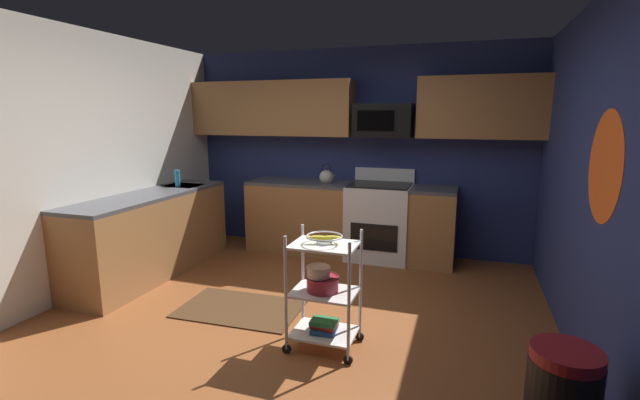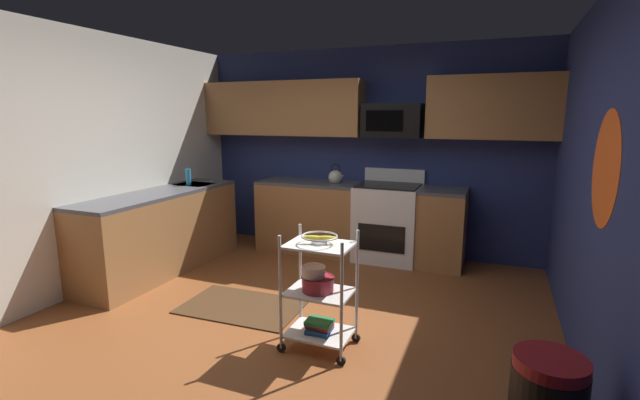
{
  "view_description": "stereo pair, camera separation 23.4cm",
  "coord_description": "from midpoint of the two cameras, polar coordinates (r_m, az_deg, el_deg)",
  "views": [
    {
      "loc": [
        1.39,
        -3.16,
        1.77
      ],
      "look_at": [
        0.21,
        0.34,
        1.05
      ],
      "focal_mm": 24.69,
      "sensor_mm": 36.0,
      "label": 1
    },
    {
      "loc": [
        1.61,
        -3.08,
        1.77
      ],
      "look_at": [
        0.21,
        0.34,
        1.05
      ],
      "focal_mm": 24.69,
      "sensor_mm": 36.0,
      "label": 2
    }
  ],
  "objects": [
    {
      "name": "kettle",
      "position": [
        5.57,
        3.24,
        3.0
      ],
      "size": [
        0.21,
        0.18,
        0.26
      ],
      "color": "beige",
      "rests_on": "counter_run"
    },
    {
      "name": "book_stack",
      "position": [
        3.51,
        1.91,
        -16.03
      ],
      "size": [
        0.21,
        0.2,
        0.09
      ],
      "color": "#1E4C8C",
      "rests_on": "rolling_cart"
    },
    {
      "name": "floor_rug",
      "position": [
        4.27,
        -8.48,
        -13.49
      ],
      "size": [
        1.12,
        0.74,
        0.01
      ],
      "primitive_type": "cube",
      "rotation": [
        0.0,
        0.0,
        0.03
      ],
      "color": "#472D19",
      "rests_on": "ground"
    },
    {
      "name": "rolling_cart",
      "position": [
        3.39,
        1.94,
        -11.86
      ],
      "size": [
        0.55,
        0.38,
        0.91
      ],
      "color": "silver",
      "rests_on": "ground"
    },
    {
      "name": "microwave",
      "position": [
        5.44,
        10.67,
        10.08
      ],
      "size": [
        0.7,
        0.39,
        0.4
      ],
      "color": "black"
    },
    {
      "name": "counter_run",
      "position": [
        5.34,
        -4.8,
        -3.2
      ],
      "size": [
        3.51,
        2.73,
        0.92
      ],
      "color": "#9E6B3D",
      "rests_on": "ground"
    },
    {
      "name": "dish_soap_bottle",
      "position": [
        5.58,
        -15.56,
        2.88
      ],
      "size": [
        0.06,
        0.06,
        0.2
      ],
      "primitive_type": "cylinder",
      "color": "#2D8CBF",
      "rests_on": "counter_run"
    },
    {
      "name": "fruit_bowl",
      "position": [
        3.25,
        1.99,
        -4.94
      ],
      "size": [
        0.27,
        0.27,
        0.07
      ],
      "color": "silver",
      "rests_on": "rolling_cart"
    },
    {
      "name": "wall_back",
      "position": [
        5.77,
        7.08,
        6.24
      ],
      "size": [
        4.52,
        0.06,
        2.6
      ],
      "primitive_type": "cube",
      "color": "navy",
      "rests_on": "ground"
    },
    {
      "name": "mixing_bowl_small",
      "position": [
        3.33,
        1.2,
        -9.22
      ],
      "size": [
        0.18,
        0.18,
        0.08
      ],
      "color": "silver",
      "rests_on": "rolling_cart"
    },
    {
      "name": "upper_cabinets",
      "position": [
        5.59,
        5.79,
        11.76
      ],
      "size": [
        4.4,
        0.33,
        0.7
      ],
      "color": "#9E6B3D"
    },
    {
      "name": "floor",
      "position": [
        3.9,
        -3.2,
        -16.35
      ],
      "size": [
        4.4,
        4.8,
        0.04
      ],
      "primitive_type": "cube",
      "color": "brown",
      "rests_on": "ground"
    },
    {
      "name": "wall_right",
      "position": [
        3.24,
        34.95,
        0.7
      ],
      "size": [
        0.06,
        4.8,
        2.6
      ],
      "primitive_type": "cube",
      "color": "navy",
      "rests_on": "ground"
    },
    {
      "name": "wall_flower_decal",
      "position": [
        3.18,
        34.82,
        3.3
      ],
      "size": [
        0.0,
        0.71,
        0.71
      ],
      "primitive_type": "cylinder",
      "rotation": [
        0.0,
        1.57,
        0.0
      ],
      "color": "#E5591E"
    },
    {
      "name": "wall_left",
      "position": [
        4.88,
        -27.84,
        4.22
      ],
      "size": [
        0.06,
        4.8,
        2.6
      ],
      "primitive_type": "cube",
      "color": "silver",
      "rests_on": "ground"
    },
    {
      "name": "mixing_bowl_large",
      "position": [
        3.37,
        1.73,
        -10.77
      ],
      "size": [
        0.25,
        0.25,
        0.11
      ],
      "color": "maroon",
      "rests_on": "rolling_cart"
    },
    {
      "name": "oven_range",
      "position": [
        5.49,
        10.0,
        -2.77
      ],
      "size": [
        0.76,
        0.65,
        1.1
      ],
      "color": "white",
      "rests_on": "ground"
    }
  ]
}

